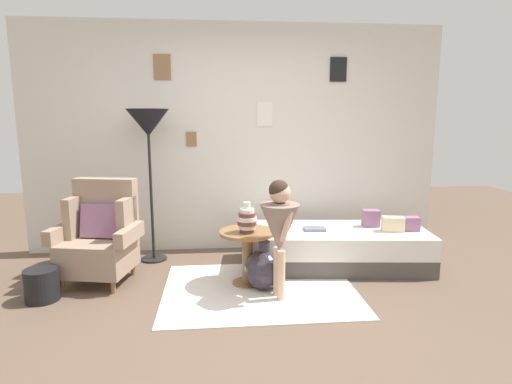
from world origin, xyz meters
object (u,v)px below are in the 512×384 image
Objects in this scene: side_table at (247,247)px; magazine_basket at (42,285)px; armchair at (100,236)px; vase_striped at (247,220)px; floor_lamp at (148,128)px; book_on_daybed at (315,229)px; daybed at (334,248)px; person_child at (280,225)px; demijohn_near at (264,269)px.

side_table is 1.86× the size of magazine_basket.
armchair is 3.45× the size of vase_striped.
floor_lamp is at bearing 53.25° from armchair.
vase_striped is 0.88m from book_on_daybed.
magazine_basket is (-2.72, -0.60, -0.06)m from daybed.
floor_lamp is (-1.93, 0.38, 1.24)m from daybed.
person_child is at bearing -47.44° from vase_striped.
armchair is at bearing 160.76° from person_child.
armchair reaches higher than magazine_basket.
floor_lamp is 7.45× the size of book_on_daybed.
vase_striped is 1.85m from magazine_basket.
daybed reaches higher than magazine_basket.
book_on_daybed is at bearing -13.05° from floor_lamp.
person_child reaches higher than book_on_daybed.
armchair is at bearing 47.60° from magazine_basket.
armchair is 2.12m from book_on_daybed.
book_on_daybed is at bearing -175.09° from daybed.
floor_lamp is at bearing 137.82° from person_child.
floor_lamp reaches higher than person_child.
demijohn_near is at bearing -22.88° from vase_striped.
daybed is (2.33, 0.17, -0.24)m from armchair.
demijohn_near is at bearing -38.64° from floor_lamp.
book_on_daybed is at bearing 31.01° from vase_striped.
armchair is 1.42m from vase_striped.
demijohn_near is (1.12, -0.90, -1.25)m from floor_lamp.
magazine_basket is at bearing -132.40° from armchair.
floor_lamp reaches higher than daybed.
book_on_daybed is (0.73, 0.39, 0.05)m from side_table.
magazine_basket is (-2.03, 0.14, -0.52)m from person_child.
side_table is at bearing -151.84° from book_on_daybed.
demijohn_near reaches higher than magazine_basket.
daybed is 0.31m from book_on_daybed.
demijohn_near is (-0.80, -0.52, -0.01)m from daybed.
demijohn_near is at bearing -146.87° from daybed.
vase_striped reaches higher than demijohn_near.
floor_lamp is 1.91m from demijohn_near.
person_child reaches higher than vase_striped.
armchair is at bearing 168.07° from vase_striped.
daybed is 0.96m from demijohn_near.
armchair is at bearing 170.18° from side_table.
book_on_daybed is (2.11, 0.15, -0.02)m from armchair.
armchair is 1.59m from demijohn_near.
demijohn_near is at bearing 2.20° from magazine_basket.
armchair is 0.93× the size of person_child.
demijohn_near is (0.14, -0.12, -0.18)m from side_table.
floor_lamp reaches higher than book_on_daybed.
side_table is at bearing 141.35° from demijohn_near.
daybed is at bearing 46.75° from person_child.
armchair is 0.49× the size of daybed.
book_on_daybed is (0.48, 0.72, -0.24)m from person_child.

